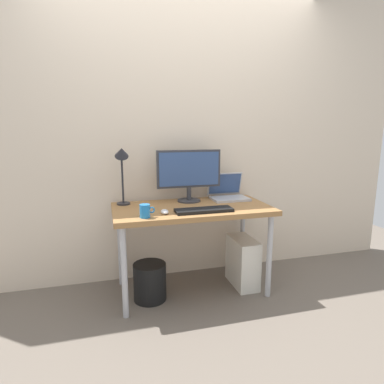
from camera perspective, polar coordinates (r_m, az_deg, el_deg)
name	(u,v)px	position (r m, az deg, el deg)	size (l,w,h in m)	color
ground_plane	(192,289)	(2.87, 0.00, -16.90)	(6.00, 6.00, 0.00)	#665B51
back_wall	(181,134)	(2.90, -2.03, 10.21)	(4.40, 0.04, 2.60)	beige
desk	(192,215)	(2.62, 0.00, -4.10)	(1.26, 0.65, 0.73)	olive
monitor	(189,172)	(2.74, -0.54, 3.53)	(0.56, 0.20, 0.44)	#333338
laptop	(228,192)	(2.91, 6.35, -0.05)	(0.32, 0.27, 0.23)	#B2B2B7
desk_lamp	(122,162)	(2.65, -12.32, 5.26)	(0.11, 0.16, 0.50)	#232328
keyboard	(204,210)	(2.44, 2.13, -3.24)	(0.44, 0.14, 0.02)	black
mouse	(165,212)	(2.38, -4.87, -3.51)	(0.06, 0.09, 0.03)	silver
coffee_mug	(145,211)	(2.30, -8.31, -3.35)	(0.11, 0.07, 0.10)	#1E72BF
computer_tower	(243,262)	(2.89, 8.96, -12.13)	(0.18, 0.36, 0.42)	silver
wastebasket	(150,282)	(2.68, -7.48, -15.49)	(0.26, 0.26, 0.30)	black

